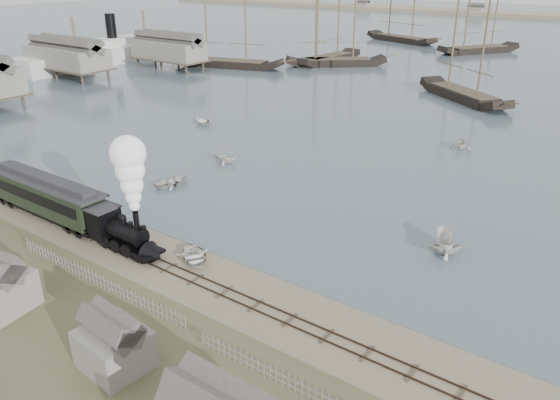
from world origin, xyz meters
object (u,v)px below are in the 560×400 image
Objects in this scene: locomotive at (128,204)px; steamship at (112,38)px; beached_dinghy at (194,257)px; passenger_coach at (47,195)px.

steamship is at bearing 142.32° from locomotive.
locomotive reaches higher than beached_dinghy.
passenger_coach is 92.79m from steamship.
steamship is (-68.58, 62.40, 3.41)m from passenger_coach.
steamship is at bearing 137.70° from passenger_coach.
locomotive is at bearing 0.00° from passenger_coach.
locomotive is 102.10m from steamship.
passenger_coach is at bearing 180.00° from locomotive.
locomotive is at bearing -130.72° from steamship.
steamship reaches higher than passenger_coach.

